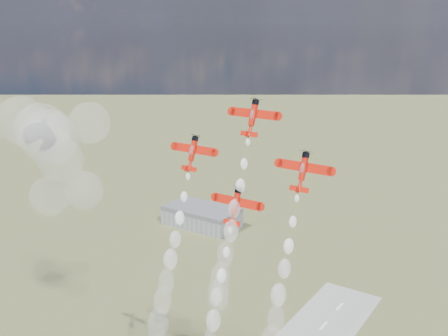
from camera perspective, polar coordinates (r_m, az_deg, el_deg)
hangar at (r=362.62m, az=-2.44°, el=-5.25°), size 50.00×28.00×13.00m
plane_lead at (r=130.25m, az=3.14°, el=5.58°), size 13.35×5.92×9.15m
plane_left at (r=137.88m, az=-3.46°, el=1.71°), size 13.35×5.92×9.15m
plane_right at (r=122.09m, az=8.58°, el=-0.30°), size 13.35×5.92×9.15m
plane_slot at (r=129.20m, az=1.25°, el=-4.07°), size 13.35×5.92×9.15m
smoke_trail_lead at (r=130.54m, az=-0.06°, el=-10.66°), size 5.10×16.49×39.08m
smoke_trail_left at (r=141.28m, az=-6.53°, el=-13.39°), size 5.10×17.00×39.64m
smoke_trail_right at (r=125.84m, az=5.38°, el=-17.48°), size 5.10×16.56×40.23m
drifted_smoke_cloud at (r=205.83m, az=-18.38°, el=2.37°), size 47.83×31.09×49.26m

